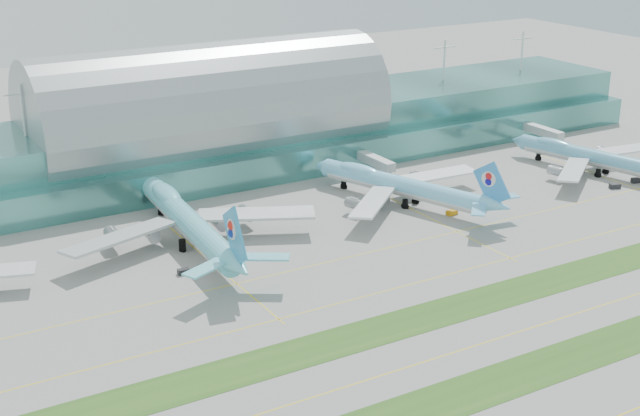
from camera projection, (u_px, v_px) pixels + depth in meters
ground at (443, 317)px, 201.08m from camera, size 700.00×700.00×0.00m
terminal at (209, 129)px, 300.53m from camera, size 340.00×69.10×36.00m
grass_strip_near at (530, 372)px, 178.39m from camera, size 420.00×12.00×0.08m
grass_strip_far at (438, 313)px, 202.68m from camera, size 420.00×12.00×0.08m
taxiline_b at (484, 343)px, 189.74m from camera, size 420.00×0.35×0.01m
taxiline_c at (397, 288)px, 215.65m from camera, size 420.00×0.35×0.01m
taxiline_d at (349, 257)px, 233.47m from camera, size 420.00×0.35×0.01m
airliner_b at (187, 219)px, 240.33m from camera, size 71.13×80.91×22.26m
airliner_c at (400, 184)px, 271.13m from camera, size 58.68×68.31×19.47m
airliner_d at (593, 156)px, 299.89m from camera, size 57.60×66.53×18.58m
gse_c at (183, 271)px, 223.03m from camera, size 2.94×1.74×1.41m
gse_d at (235, 247)px, 237.45m from camera, size 3.86×2.85×1.82m
gse_e at (452, 212)px, 263.27m from camera, size 3.73×2.42×1.36m
gse_f at (460, 202)px, 271.43m from camera, size 3.93×2.60×1.58m
gse_g at (615, 186)px, 286.03m from camera, size 3.81×2.89×1.57m
gse_h at (636, 180)px, 291.46m from camera, size 3.63×2.32×1.62m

